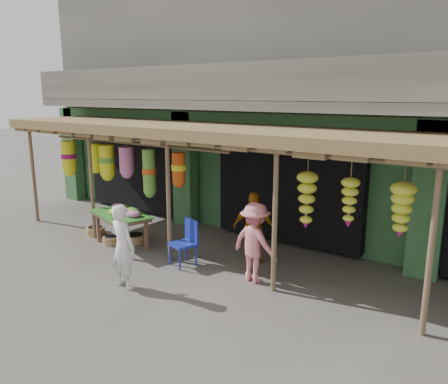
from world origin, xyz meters
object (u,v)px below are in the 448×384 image
Objects in this scene: person_shopper at (255,242)px; blue_chair at (186,240)px; flower_table at (122,215)px; person_front at (123,246)px; person_vendor at (254,228)px.

blue_chair is at bearing 13.22° from person_shopper.
blue_chair is (1.91, 0.02, -0.21)m from flower_table.
person_front is at bearing -22.79° from flower_table.
blue_chair is 0.63× the size of person_shopper.
flower_table is 1.15× the size of person_vendor.
person_shopper is (1.57, 0.13, 0.23)m from blue_chair.
person_front is at bearing 50.84° from person_shopper.
person_shopper is at bearing 20.49° from flower_table.
person_front reaches higher than person_vendor.
person_front is 2.40m from person_shopper.
blue_chair is 1.59m from person_shopper.
blue_chair reaches higher than flower_table.
flower_table is 1.14× the size of person_shopper.
person_shopper is at bearing 105.36° from person_vendor.
person_shopper is at bearing 22.25° from blue_chair.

